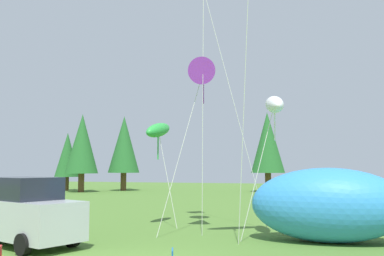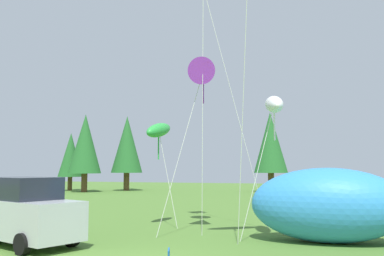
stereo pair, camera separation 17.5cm
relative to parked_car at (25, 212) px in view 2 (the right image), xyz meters
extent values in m
cube|color=#B7BCC1|center=(0.05, -0.02, -0.20)|extent=(4.64, 3.20, 1.23)
cube|color=#1E232D|center=(-0.15, 0.06, 0.78)|extent=(2.79, 2.37, 0.74)
cylinder|color=black|center=(1.60, 0.30, -0.77)|extent=(0.69, 0.46, 0.64)
cylinder|color=black|center=(0.97, -1.30, -0.77)|extent=(0.69, 0.46, 0.64)
cylinder|color=black|center=(-0.88, 1.27, -0.77)|extent=(0.69, 0.46, 0.64)
ellipsoid|color=#338CD8|center=(9.61, 3.47, 0.19)|extent=(5.28, 2.61, 2.55)
ellipsoid|color=white|center=(9.61, 3.47, -0.39)|extent=(3.38, 1.95, 1.15)
cylinder|color=silver|center=(3.05, 5.38, 1.02)|extent=(1.00, 0.26, 4.22)
ellipsoid|color=green|center=(2.56, 5.50, 3.12)|extent=(0.88, 2.04, 1.02)
cylinder|color=green|center=(2.56, 5.50, 2.42)|extent=(0.06, 0.06, 1.20)
cylinder|color=silver|center=(4.28, 3.45, 2.10)|extent=(1.48, 1.31, 6.40)
cone|color=purple|center=(5.01, 4.08, 5.30)|extent=(1.31, 1.77, 1.30)
cylinder|color=purple|center=(5.01, 4.08, 4.60)|extent=(0.06, 0.06, 1.20)
cylinder|color=silver|center=(5.16, 3.45, 4.50)|extent=(0.29, 0.65, 11.17)
cylinder|color=silver|center=(7.26, 3.09, 1.32)|extent=(1.23, 0.50, 4.84)
ellipsoid|color=white|center=(7.86, 3.32, 3.74)|extent=(1.08, 2.11, 1.04)
cylinder|color=white|center=(7.86, 3.32, 3.04)|extent=(0.06, 0.06, 1.20)
cylinder|color=silver|center=(5.83, 5.83, 4.55)|extent=(2.79, 0.92, 11.29)
cylinder|color=silver|center=(7.07, 1.45, 3.67)|extent=(0.80, 1.71, 9.52)
cylinder|color=brown|center=(-17.74, 30.19, -0.32)|extent=(0.49, 0.49, 1.55)
cone|color=#236028|center=(-17.74, 30.19, 2.93)|extent=(2.72, 2.72, 4.95)
cylinder|color=brown|center=(-14.63, 28.06, -0.11)|extent=(0.63, 0.63, 1.97)
cone|color=#236028|center=(-14.63, 28.06, 4.02)|extent=(3.46, 3.46, 6.29)
cylinder|color=brown|center=(-11.65, 32.04, -0.09)|extent=(0.64, 0.64, 2.00)
cone|color=#236028|center=(-11.65, 32.04, 4.11)|extent=(3.52, 3.52, 6.40)
cylinder|color=brown|center=(4.26, 33.83, -0.08)|extent=(0.65, 0.65, 2.02)
cone|color=#236028|center=(4.26, 33.83, 4.17)|extent=(3.56, 3.56, 6.48)
camera|label=1|loc=(9.28, -12.16, 1.46)|focal=40.00mm
camera|label=2|loc=(9.45, -12.11, 1.46)|focal=40.00mm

